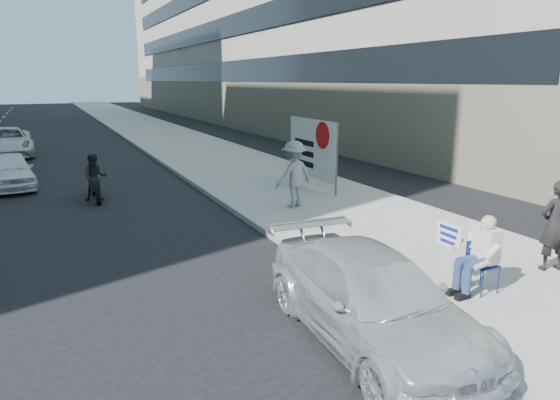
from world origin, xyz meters
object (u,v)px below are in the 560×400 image
parked_sedan (372,299)px  white_sedan_near (10,171)px  seated_protester (478,251)px  white_sedan_far (6,142)px  motorcycle (95,180)px  jogger (294,174)px  protest_banner (312,149)px  pedestrian_woman (555,226)px

parked_sedan → white_sedan_near: 14.56m
seated_protester → parked_sedan: (-2.33, -0.35, -0.25)m
parked_sedan → white_sedan_near: bearing=113.7°
seated_protester → white_sedan_near: (-7.36, 13.31, -0.28)m
white_sedan_far → motorcycle: 11.69m
seated_protester → parked_sedan: 2.37m
motorcycle → jogger: bearing=-31.5°
protest_banner → pedestrian_woman: bearing=-87.3°
pedestrian_woman → protest_banner: 8.45m
white_sedan_far → protest_banner: bearing=-56.4°
jogger → pedestrian_woman: jogger is taller
white_sedan_near → parked_sedan: bearing=-75.7°
white_sedan_near → white_sedan_far: (-0.51, 8.24, 0.09)m
white_sedan_near → white_sedan_far: white_sedan_far is taller
pedestrian_woman → white_sedan_far: (-9.92, 21.40, -0.31)m
white_sedan_near → seated_protester: bearing=-67.0°
jogger → white_sedan_near: jogger is taller
parked_sedan → jogger: bearing=75.3°
pedestrian_woman → motorcycle: bearing=-38.9°
seated_protester → white_sedan_far: seated_protester is taller
pedestrian_woman → seated_protester: bearing=20.7°
pedestrian_woman → protest_banner: bearing=-70.9°
seated_protester → pedestrian_woman: (2.05, 0.15, 0.12)m
seated_protester → parked_sedan: seated_protester is taller
white_sedan_near → motorcycle: size_ratio=1.71×
seated_protester → pedestrian_woman: 2.06m
seated_protester → jogger: jogger is taller
white_sedan_far → jogger: bearing=-65.6°
seated_protester → white_sedan_near: size_ratio=0.37×
seated_protester → jogger: 6.40m
parked_sedan → seated_protester: bearing=12.1°
jogger → parked_sedan: bearing=57.3°
protest_banner → motorcycle: bearing=166.0°
seated_protester → protest_banner: size_ratio=0.43×
seated_protester → protest_banner: 8.76m
protest_banner → white_sedan_far: size_ratio=0.62×
jogger → motorcycle: jogger is taller
motorcycle → protest_banner: bearing=-7.0°
parked_sedan → protest_banner: bearing=69.5°
protest_banner → motorcycle: protest_banner is taller
jogger → protest_banner: 2.84m
jogger → parked_sedan: jogger is taller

